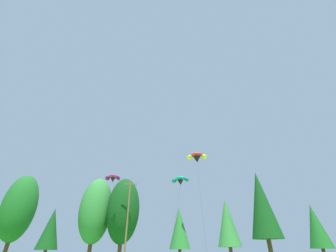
{
  "coord_description": "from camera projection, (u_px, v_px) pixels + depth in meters",
  "views": [
    {
      "loc": [
        1.52,
        1.05,
        2.16
      ],
      "look_at": [
        0.28,
        25.04,
        15.75
      ],
      "focal_mm": 23.6,
      "sensor_mm": 36.0,
      "label": 1
    }
  ],
  "objects": [
    {
      "name": "treeline_tree_d",
      "position": [
        96.0,
        210.0,
        39.26
      ],
      "size": [
        5.59,
        5.59,
        14.04
      ],
      "color": "#472D19",
      "rests_on": "ground_plane"
    },
    {
      "name": "treeline_tree_b",
      "position": [
        19.0,
        207.0,
        41.51
      ],
      "size": [
        5.94,
        5.94,
        15.34
      ],
      "color": "#472D19",
      "rests_on": "ground_plane"
    },
    {
      "name": "treeline_tree_h",
      "position": [
        261.0,
        204.0,
        36.88
      ],
      "size": [
        4.76,
        4.76,
        14.37
      ],
      "color": "#472D19",
      "rests_on": "ground_plane"
    },
    {
      "name": "parafoil_kite_high_magenta",
      "position": [
        113.0,
        178.0,
        36.24
      ],
      "size": [
        7.64,
        14.66,
        11.61
      ],
      "color": "#D12893"
    },
    {
      "name": "treeline_tree_g",
      "position": [
        227.0,
        222.0,
        37.91
      ],
      "size": [
        3.86,
        3.86,
        10.26
      ],
      "color": "#472D19",
      "rests_on": "ground_plane"
    },
    {
      "name": "treeline_tree_i",
      "position": [
        316.0,
        226.0,
        38.45
      ],
      "size": [
        3.69,
        3.69,
        9.48
      ],
      "color": "#472D19",
      "rests_on": "ground_plane"
    },
    {
      "name": "parafoil_kite_far_red_yellow",
      "position": [
        197.0,
        157.0,
        40.4
      ],
      "size": [
        3.96,
        13.45,
        16.31
      ],
      "color": "red"
    },
    {
      "name": "treeline_tree_c",
      "position": [
        51.0,
        229.0,
        37.32
      ],
      "size": [
        3.5,
        3.5,
        8.65
      ],
      "color": "#472D19",
      "rests_on": "ground_plane"
    },
    {
      "name": "treeline_tree_e",
      "position": [
        123.0,
        210.0,
        38.38
      ],
      "size": [
        5.52,
        5.52,
        13.77
      ],
      "color": "#472D19",
      "rests_on": "ground_plane"
    },
    {
      "name": "treeline_tree_f",
      "position": [
        179.0,
        228.0,
        39.12
      ],
      "size": [
        3.6,
        3.6,
        9.1
      ],
      "color": "#472D19",
      "rests_on": "ground_plane"
    },
    {
      "name": "parafoil_kite_mid_teal",
      "position": [
        180.0,
        180.0,
        32.87
      ],
      "size": [
        2.76,
        8.88,
        10.36
      ],
      "color": "teal"
    },
    {
      "name": "utility_pole",
      "position": [
        127.0,
        219.0,
        33.94
      ],
      "size": [
        2.2,
        0.26,
        12.36
      ],
      "color": "brown",
      "rests_on": "ground_plane"
    }
  ]
}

